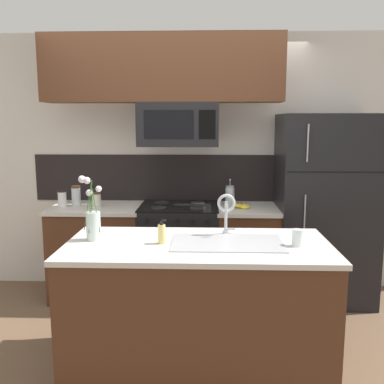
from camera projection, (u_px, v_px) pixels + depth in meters
ground_plane at (172, 340)px, 3.41m from camera, size 10.00×10.00×0.00m
rear_partition at (210, 163)px, 4.45m from camera, size 5.20×0.10×2.60m
splash_band at (181, 178)px, 4.43m from camera, size 3.05×0.01×0.48m
back_counter_left at (98, 251)px, 4.25m from camera, size 0.89×0.65×0.91m
back_counter_right at (247, 252)px, 4.20m from camera, size 0.60×0.65×0.91m
stove_range at (179, 251)px, 4.23m from camera, size 0.76×0.64×0.93m
microwave at (179, 124)px, 4.00m from camera, size 0.74×0.40×0.40m
upper_cabinet_band at (162, 69)px, 3.90m from camera, size 2.19×0.34×0.60m
refrigerator at (324, 208)px, 4.12m from camera, size 0.90×0.74×1.80m
storage_jar_tall at (62, 198)px, 4.15m from camera, size 0.08×0.08×0.16m
storage_jar_medium at (76, 196)px, 4.21m from camera, size 0.09×0.09×0.19m
storage_jar_short at (96, 200)px, 4.14m from camera, size 0.09×0.09×0.14m
banana_bunch at (241, 206)px, 4.07m from camera, size 0.19×0.15×0.08m
french_press at (230, 196)px, 4.18m from camera, size 0.09×0.09×0.27m
island_counter at (198, 306)px, 2.99m from camera, size 1.80×0.86×0.91m
kitchen_sink at (227, 253)px, 2.92m from camera, size 0.76×0.44×0.16m
sink_faucet at (226, 208)px, 3.09m from camera, size 0.14×0.14×0.31m
dish_soap_bottle at (162, 234)px, 2.89m from camera, size 0.06×0.05×0.16m
drinking_glass at (297, 238)px, 2.83m from camera, size 0.07×0.07×0.11m
flower_vase at (93, 222)px, 2.97m from camera, size 0.17×0.13×0.45m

